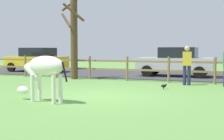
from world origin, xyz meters
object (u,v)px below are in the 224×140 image
(bare_tree, at_px, (74,35))
(visitor_left_of_tree, at_px, (187,64))
(zebra, at_px, (44,69))
(crow_on_grass, at_px, (164,86))
(parked_car_silver, at_px, (176,62))
(parked_car_yellow, at_px, (37,60))

(bare_tree, xyz_separation_m, visitor_left_of_tree, (5.74, -0.56, -1.30))
(bare_tree, xyz_separation_m, zebra, (2.78, -6.45, -1.28))
(crow_on_grass, distance_m, visitor_left_of_tree, 1.96)
(visitor_left_of_tree, bearing_deg, zebra, -116.66)
(zebra, relative_size, parked_car_silver, 0.48)
(zebra, xyz_separation_m, crow_on_grass, (2.41, 4.17, -0.80))
(bare_tree, height_order, parked_car_yellow, bare_tree)
(zebra, xyz_separation_m, parked_car_silver, (1.74, 9.56, -0.08))
(bare_tree, distance_m, parked_car_silver, 5.66)
(bare_tree, relative_size, crow_on_grass, 20.64)
(bare_tree, relative_size, parked_car_yellow, 1.09)
(parked_car_silver, bearing_deg, crow_on_grass, -82.90)
(parked_car_silver, bearing_deg, parked_car_yellow, -179.91)
(bare_tree, relative_size, parked_car_silver, 1.10)
(bare_tree, distance_m, parked_car_yellow, 5.72)
(zebra, bearing_deg, crow_on_grass, 59.98)
(parked_car_yellow, bearing_deg, bare_tree, -33.89)
(zebra, bearing_deg, bare_tree, 113.34)
(zebra, relative_size, parked_car_yellow, 0.48)
(crow_on_grass, bearing_deg, parked_car_silver, 97.10)
(bare_tree, height_order, visitor_left_of_tree, bare_tree)
(crow_on_grass, distance_m, parked_car_silver, 5.47)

